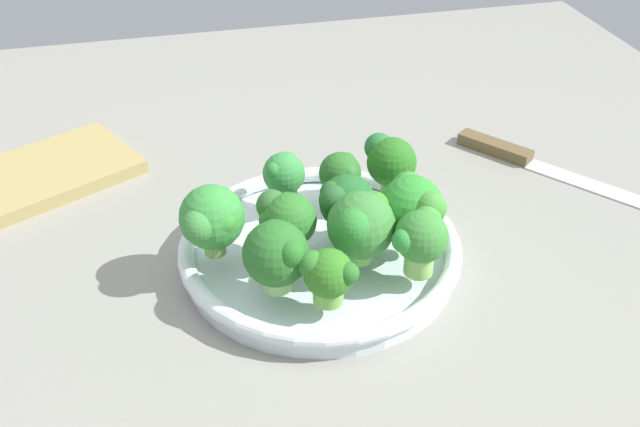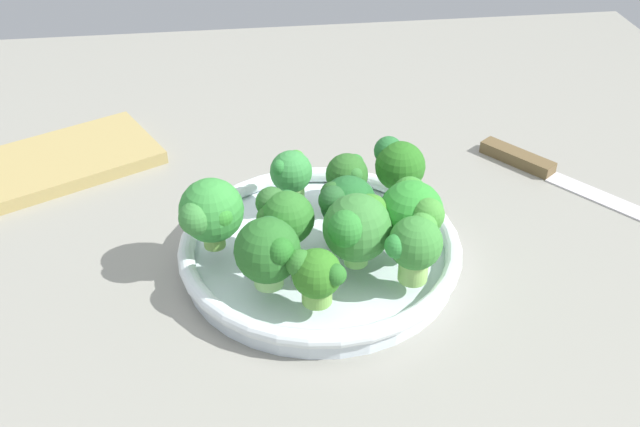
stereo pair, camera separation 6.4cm
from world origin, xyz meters
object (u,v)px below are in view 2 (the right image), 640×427
(broccoli_floret_5, at_px, (348,176))
(knife, at_px, (551,173))
(broccoli_floret_2, at_px, (268,250))
(broccoli_floret_0, at_px, (357,227))
(broccoli_floret_7, at_px, (210,212))
(broccoli_floret_1, at_px, (415,244))
(broccoli_floret_4, at_px, (291,173))
(broccoli_floret_10, at_px, (398,164))
(broccoli_floret_9, at_px, (412,210))
(broccoli_floret_8, at_px, (348,205))
(cutting_board, at_px, (49,165))
(broccoli_floret_3, at_px, (284,216))
(bowl, at_px, (320,250))
(broccoli_floret_6, at_px, (317,274))

(broccoli_floret_5, relative_size, knife, 0.26)
(broccoli_floret_2, distance_m, knife, 0.40)
(broccoli_floret_0, bearing_deg, broccoli_floret_7, -16.96)
(broccoli_floret_1, relative_size, broccoli_floret_5, 1.15)
(knife, bearing_deg, broccoli_floret_4, 9.49)
(broccoli_floret_2, height_order, broccoli_floret_4, broccoli_floret_2)
(broccoli_floret_4, xyz_separation_m, broccoli_floret_5, (-0.06, 0.01, 0.00))
(broccoli_floret_5, distance_m, knife, 0.27)
(broccoli_floret_10, bearing_deg, broccoli_floret_1, 84.23)
(broccoli_floret_2, xyz_separation_m, knife, (-0.35, -0.19, -0.06))
(broccoli_floret_2, distance_m, broccoli_floret_9, 0.14)
(broccoli_floret_2, distance_m, broccoli_floret_4, 0.14)
(broccoli_floret_8, bearing_deg, broccoli_floret_0, 92.60)
(broccoli_floret_0, height_order, broccoli_floret_5, broccoli_floret_0)
(broccoli_floret_5, bearing_deg, broccoli_floret_10, -174.76)
(broccoli_floret_8, xyz_separation_m, cutting_board, (0.33, -0.22, -0.06))
(broccoli_floret_1, height_order, broccoli_floret_3, broccoli_floret_1)
(broccoli_floret_4, distance_m, broccoli_floret_9, 0.15)
(broccoli_floret_3, relative_size, broccoli_floret_7, 0.87)
(bowl, bearing_deg, broccoli_floret_0, 124.49)
(knife, bearing_deg, broccoli_floret_3, 22.46)
(broccoli_floret_5, relative_size, broccoli_floret_9, 0.75)
(bowl, bearing_deg, broccoli_floret_10, -144.57)
(broccoli_floret_4, relative_size, cutting_board, 0.23)
(broccoli_floret_7, height_order, broccoli_floret_10, broccoli_floret_7)
(broccoli_floret_8, xyz_separation_m, knife, (-0.27, -0.12, -0.06))
(broccoli_floret_5, bearing_deg, broccoli_floret_2, 53.03)
(broccoli_floret_0, distance_m, cutting_board, 0.43)
(broccoli_floret_1, distance_m, broccoli_floret_2, 0.13)
(broccoli_floret_4, distance_m, cutting_board, 0.32)
(broccoli_floret_10, bearing_deg, bowl, 35.43)
(broccoli_floret_5, height_order, broccoli_floret_10, broccoli_floret_10)
(bowl, xyz_separation_m, broccoli_floret_1, (-0.08, 0.07, 0.05))
(cutting_board, bearing_deg, broccoli_floret_5, 154.91)
(broccoli_floret_2, bearing_deg, broccoli_floret_3, -110.14)
(broccoli_floret_1, bearing_deg, broccoli_floret_8, -56.21)
(broccoli_floret_9, distance_m, cutting_board, 0.47)
(broccoli_floret_0, distance_m, broccoli_floret_3, 0.07)
(broccoli_floret_3, bearing_deg, bowl, -163.14)
(broccoli_floret_2, xyz_separation_m, broccoli_floret_8, (-0.08, -0.06, -0.00))
(broccoli_floret_10, xyz_separation_m, knife, (-0.21, -0.06, -0.07))
(broccoli_floret_10, bearing_deg, knife, -163.23)
(broccoli_floret_1, bearing_deg, broccoli_floret_7, -21.10)
(broccoli_floret_2, distance_m, cutting_board, 0.38)
(broccoli_floret_10, bearing_deg, broccoli_floret_0, 60.29)
(broccoli_floret_1, bearing_deg, broccoli_floret_6, 12.49)
(broccoli_floret_6, relative_size, broccoli_floret_10, 0.81)
(broccoli_floret_7, bearing_deg, broccoli_floret_0, 163.04)
(broccoli_floret_4, relative_size, broccoli_floret_7, 0.78)
(broccoli_floret_0, xyz_separation_m, broccoli_floret_9, (-0.06, -0.02, 0.00))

